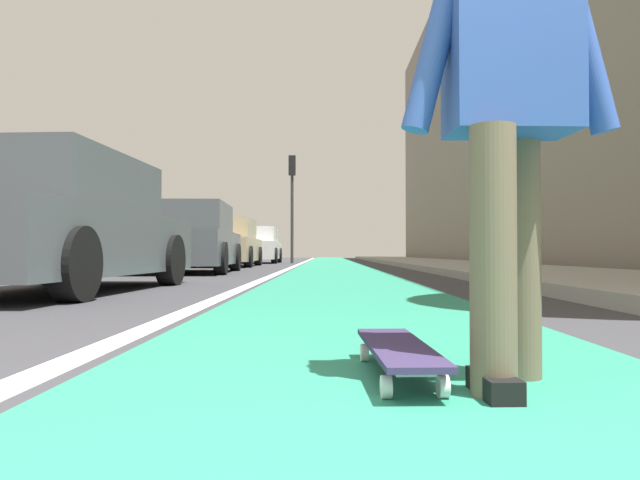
# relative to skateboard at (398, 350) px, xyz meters

# --- Properties ---
(ground_plane) EXTENTS (80.00, 80.00, 0.00)m
(ground_plane) POSITION_rel_skateboard_xyz_m (8.55, 0.05, -0.09)
(ground_plane) COLOR #38383D
(bike_lane_paint) EXTENTS (56.00, 2.14, 0.00)m
(bike_lane_paint) POSITION_rel_skateboard_xyz_m (22.55, 0.05, -0.09)
(bike_lane_paint) COLOR #288466
(bike_lane_paint) RESTS_ON ground
(lane_stripe_white) EXTENTS (52.00, 0.16, 0.01)m
(lane_stripe_white) POSITION_rel_skateboard_xyz_m (18.55, 1.27, -0.09)
(lane_stripe_white) COLOR silver
(lane_stripe_white) RESTS_ON ground
(sidewalk_curb) EXTENTS (52.00, 3.20, 0.14)m
(sidewalk_curb) POSITION_rel_skateboard_xyz_m (16.55, -3.50, -0.02)
(sidewalk_curb) COLOR #9E9B93
(sidewalk_curb) RESTS_ON ground
(building_facade) EXTENTS (40.00, 1.20, 13.57)m
(building_facade) POSITION_rel_skateboard_xyz_m (20.55, -6.04, 6.69)
(building_facade) COLOR gray
(building_facade) RESTS_ON ground
(skateboard) EXTENTS (0.85, 0.24, 0.11)m
(skateboard) POSITION_rel_skateboard_xyz_m (0.00, 0.00, 0.00)
(skateboard) COLOR white
(skateboard) RESTS_ON ground
(skater_person) EXTENTS (0.47, 0.72, 1.64)m
(skater_person) POSITION_rel_skateboard_xyz_m (-0.15, -0.35, 0.84)
(skater_person) COLOR brown
(skater_person) RESTS_ON ground
(parked_car_near) EXTENTS (4.41, 1.99, 1.49)m
(parked_car_near) POSITION_rel_skateboard_xyz_m (4.40, 3.20, 0.63)
(parked_car_near) COLOR #4C5156
(parked_car_near) RESTS_ON ground
(parked_car_mid) EXTENTS (4.14, 2.13, 1.48)m
(parked_car_mid) POSITION_rel_skateboard_xyz_m (10.55, 3.25, 0.62)
(parked_car_mid) COLOR #4C5156
(parked_car_mid) RESTS_ON ground
(parked_car_far) EXTENTS (4.62, 1.93, 1.47)m
(parked_car_far) POSITION_rel_skateboard_xyz_m (16.37, 3.37, 0.61)
(parked_car_far) COLOR tan
(parked_car_far) RESTS_ON ground
(parked_car_end) EXTENTS (4.25, 1.90, 1.48)m
(parked_car_end) POSITION_rel_skateboard_xyz_m (22.26, 3.14, 0.61)
(parked_car_end) COLOR silver
(parked_car_end) RESTS_ON ground
(traffic_light) EXTENTS (0.33, 0.28, 4.40)m
(traffic_light) POSITION_rel_skateboard_xyz_m (22.02, 1.67, 2.94)
(traffic_light) COLOR #2D2D2D
(traffic_light) RESTS_ON ground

